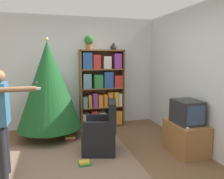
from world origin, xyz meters
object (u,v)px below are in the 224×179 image
(armchair, at_px, (102,134))
(standing_person, at_px, (2,115))
(bookshelf, at_px, (102,90))
(television, at_px, (187,112))
(christmas_tree, at_px, (49,85))
(table_lamp, at_px, (114,46))
(potted_plant, at_px, (89,41))

(armchair, distance_m, standing_person, 1.64)
(bookshelf, xyz_separation_m, television, (1.09, -1.84, -0.14))
(television, bearing_deg, christmas_tree, 148.59)
(christmas_tree, xyz_separation_m, armchair, (0.87, -1.00, -0.78))
(bookshelf, height_order, table_lamp, table_lamp)
(standing_person, relative_size, table_lamp, 7.54)
(table_lamp, bearing_deg, standing_person, -138.74)
(potted_plant, bearing_deg, table_lamp, 0.00)
(armchair, xyz_separation_m, standing_person, (-1.48, -0.41, 0.56))
(bookshelf, relative_size, standing_person, 1.21)
(armchair, bearing_deg, standing_person, -58.88)
(television, distance_m, standing_person, 2.91)
(armchair, bearing_deg, potted_plant, -166.32)
(bookshelf, relative_size, potted_plant, 5.56)
(television, bearing_deg, standing_person, -179.84)
(bookshelf, xyz_separation_m, christmas_tree, (-1.20, -0.44, 0.23))
(standing_person, xyz_separation_m, table_lamp, (2.12, 1.86, 1.04))
(christmas_tree, bearing_deg, standing_person, -113.54)
(armchair, xyz_separation_m, table_lamp, (0.64, 1.45, 1.61))
(christmas_tree, distance_m, potted_plant, 1.38)
(armchair, distance_m, potted_plant, 2.23)
(television, distance_m, potted_plant, 2.64)
(television, distance_m, table_lamp, 2.34)
(bookshelf, height_order, christmas_tree, christmas_tree)
(armchair, relative_size, standing_person, 0.61)
(potted_plant, relative_size, table_lamp, 1.64)
(television, bearing_deg, table_lamp, 113.04)
(standing_person, distance_m, table_lamp, 3.01)
(television, height_order, potted_plant, potted_plant)
(armchair, relative_size, potted_plant, 2.80)
(bookshelf, bearing_deg, table_lamp, 2.35)
(potted_plant, bearing_deg, bookshelf, -2.50)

